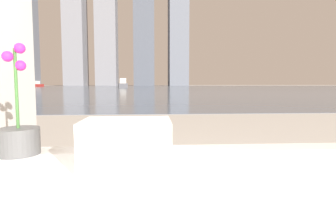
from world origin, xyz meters
TOP-DOWN VIEW (x-y plane):
  - potted_orchid at (-0.76, 0.96)m, footprint 0.15×0.15m
  - towel_stack at (-0.32, 0.78)m, footprint 0.29×0.19m
  - harbor_water at (0.00, 62.00)m, footprint 180.00×110.00m
  - harbor_boat_0 at (-31.88, 73.94)m, footprint 2.63×4.44m
  - harbor_boat_1 at (-6.54, 57.30)m, footprint 2.58×5.51m
  - skyline_tower_0 at (-53.64, 118.00)m, footprint 6.27×8.83m
  - skyline_tower_1 at (-33.49, 118.00)m, footprint 8.53×9.81m
  - skyline_tower_2 at (-20.02, 118.00)m, footprint 8.99×8.59m
  - skyline_tower_3 at (-3.58, 118.00)m, footprint 8.85×11.90m
  - skyline_tower_4 at (11.42, 118.00)m, footprint 8.23×13.98m

SIDE VIEW (x-z plane):
  - harbor_water at x=0.00m, z-range 0.00..0.01m
  - harbor_boat_0 at x=-31.88m, z-range -0.22..1.35m
  - potted_orchid at x=-0.76m, z-range 0.42..0.85m
  - towel_stack at x=-0.32m, z-range 0.56..0.72m
  - harbor_boat_1 at x=-6.54m, z-range -0.28..1.70m
  - skyline_tower_2 at x=-20.02m, z-range 0.00..41.68m
  - skyline_tower_3 at x=-3.58m, z-range 0.00..58.30m
  - skyline_tower_4 at x=11.42m, z-range 0.00..59.54m
  - skyline_tower_1 at x=-33.49m, z-range 0.00..66.75m
  - skyline_tower_0 at x=-53.64m, z-range 0.00..67.66m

